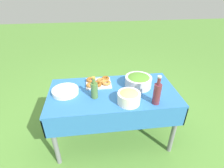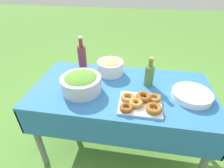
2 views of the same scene
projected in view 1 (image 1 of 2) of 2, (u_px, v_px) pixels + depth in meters
name	position (u px, v px, depth m)	size (l,w,h in m)	color
ground_plane	(113.00, 136.00, 2.25)	(14.00, 14.00, 0.00)	#568C38
picnic_table	(113.00, 99.00, 1.94)	(1.38, 0.70, 0.70)	#2D6BB2
salad_bowl	(138.00, 81.00, 1.95)	(0.30, 0.30, 0.14)	silver
pasta_bowl	(129.00, 97.00, 1.68)	(0.22, 0.22, 0.13)	white
donut_platter	(98.00, 82.00, 2.01)	(0.31, 0.27, 0.05)	silver
plate_stack	(65.00, 91.00, 1.85)	(0.28, 0.28, 0.05)	white
olive_oil_bottle	(94.00, 90.00, 1.75)	(0.07, 0.07, 0.24)	#4C7238
wine_bottle	(157.00, 93.00, 1.65)	(0.07, 0.07, 0.30)	maroon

